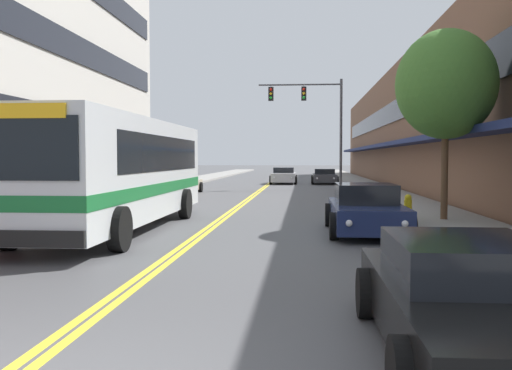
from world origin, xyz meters
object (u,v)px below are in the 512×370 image
(city_bus, at_px, (120,168))
(car_champagne_parked_left_near, at_px, (180,184))
(traffic_signal_mast, at_px, (314,111))
(car_navy_parked_right_far, at_px, (366,210))
(car_black_parked_right_foreground, at_px, (469,302))
(fire_hydrant, at_px, (408,207))
(car_silver_moving_lead, at_px, (284,176))
(car_dark_grey_parked_right_mid, at_px, (324,177))
(street_tree_right_mid, at_px, (446,85))

(city_bus, distance_m, car_champagne_parked_left_near, 16.55)
(traffic_signal_mast, bearing_deg, car_champagne_parked_left_near, -141.53)
(car_navy_parked_right_far, xyz_separation_m, traffic_signal_mast, (-1.01, 22.84, 4.54))
(car_black_parked_right_foreground, distance_m, fire_hydrant, 12.06)
(car_navy_parked_right_far, relative_size, car_silver_moving_lead, 1.05)
(traffic_signal_mast, bearing_deg, car_navy_parked_right_far, -87.48)
(city_bus, relative_size, car_navy_parked_right_far, 2.36)
(car_champagne_parked_left_near, relative_size, car_dark_grey_parked_right_mid, 1.11)
(car_black_parked_right_foreground, xyz_separation_m, street_tree_right_mid, (2.62, 11.97, 3.71))
(car_black_parked_right_foreground, bearing_deg, car_navy_parked_right_far, 90.02)
(car_dark_grey_parked_right_mid, distance_m, car_silver_moving_lead, 3.23)
(traffic_signal_mast, bearing_deg, car_silver_moving_lead, 108.44)
(fire_hydrant, bearing_deg, car_navy_parked_right_far, -124.59)
(car_dark_grey_parked_right_mid, relative_size, car_silver_moving_lead, 0.93)
(car_black_parked_right_foreground, bearing_deg, car_dark_grey_parked_right_mid, 90.08)
(car_black_parked_right_foreground, xyz_separation_m, fire_hydrant, (1.52, 11.96, -0.03))
(city_bus, distance_m, traffic_signal_mast, 23.62)
(car_silver_moving_lead, relative_size, fire_hydrant, 5.99)
(city_bus, distance_m, fire_hydrant, 8.79)
(car_champagne_parked_left_near, relative_size, car_silver_moving_lead, 1.03)
(car_champagne_parked_left_near, xyz_separation_m, traffic_signal_mast, (7.81, 6.20, 4.62))
(traffic_signal_mast, distance_m, fire_hydrant, 21.29)
(car_black_parked_right_foreground, bearing_deg, car_silver_moving_lead, 94.76)
(car_black_parked_right_foreground, bearing_deg, traffic_signal_mast, 91.77)
(car_navy_parked_right_far, distance_m, fire_hydrant, 2.69)
(city_bus, bearing_deg, traffic_signal_mast, 75.26)
(fire_hydrant, bearing_deg, car_dark_grey_parked_right_mid, 93.28)
(car_navy_parked_right_far, height_order, traffic_signal_mast, traffic_signal_mast)
(car_champagne_parked_left_near, distance_m, car_silver_moving_lead, 14.15)
(car_dark_grey_parked_right_mid, height_order, car_silver_moving_lead, car_silver_moving_lead)
(car_champagne_parked_left_near, bearing_deg, city_bus, -83.54)
(car_champagne_parked_left_near, xyz_separation_m, car_black_parked_right_foreground, (8.81, -26.38, 0.02))
(car_black_parked_right_foreground, bearing_deg, car_champagne_parked_left_near, 108.47)
(car_champagne_parked_left_near, bearing_deg, car_black_parked_right_foreground, -71.53)
(car_dark_grey_parked_right_mid, height_order, traffic_signal_mast, traffic_signal_mast)
(car_navy_parked_right_far, bearing_deg, fire_hydrant, 55.41)
(fire_hydrant, bearing_deg, car_silver_moving_lead, 99.93)
(car_silver_moving_lead, bearing_deg, city_bus, -97.12)
(car_champagne_parked_left_near, distance_m, car_dark_grey_parked_right_mid, 15.78)
(car_black_parked_right_foreground, height_order, car_dark_grey_parked_right_mid, car_black_parked_right_foreground)
(city_bus, xyz_separation_m, street_tree_right_mid, (9.58, 1.99, 2.52))
(car_dark_grey_parked_right_mid, relative_size, fire_hydrant, 5.55)
(traffic_signal_mast, bearing_deg, car_dark_grey_parked_right_mid, 82.14)
(car_dark_grey_parked_right_mid, distance_m, fire_hydrant, 27.59)
(city_bus, xyz_separation_m, car_black_parked_right_foreground, (6.96, -9.98, -1.19))
(city_bus, bearing_deg, car_silver_moving_lead, 82.88)
(city_bus, relative_size, traffic_signal_mast, 1.54)
(car_dark_grey_parked_right_mid, xyz_separation_m, car_silver_moving_lead, (-3.23, -0.10, 0.05))
(city_bus, relative_size, car_black_parked_right_foreground, 2.45)
(city_bus, bearing_deg, car_champagne_parked_left_near, 96.46)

